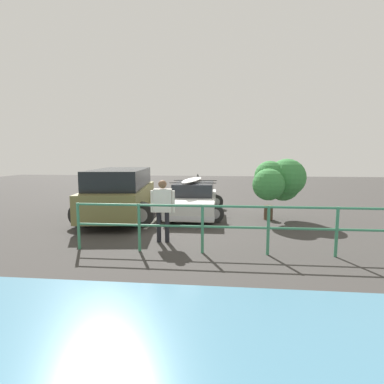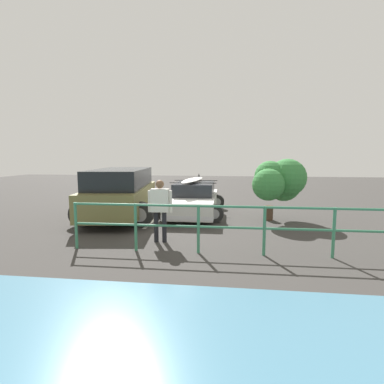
# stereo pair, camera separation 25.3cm
# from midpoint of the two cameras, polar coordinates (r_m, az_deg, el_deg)

# --- Properties ---
(ground_plane) EXTENTS (44.00, 44.00, 0.02)m
(ground_plane) POSITION_cam_midpoint_polar(r_m,az_deg,el_deg) (11.77, -4.15, -4.24)
(ground_plane) COLOR #383533
(ground_plane) RESTS_ON ground
(parking_stripe) EXTENTS (0.12, 4.98, 0.00)m
(parking_stripe) POSITION_cam_midpoint_polar(r_m,az_deg,el_deg) (11.86, -6.50, -4.12)
(parking_stripe) COLOR silver
(parking_stripe) RESTS_ON ground
(sedan_car) EXTENTS (2.34, 4.26, 1.51)m
(sedan_car) POSITION_cam_midpoint_polar(r_m,az_deg,el_deg) (11.60, -0.31, -1.37)
(sedan_car) COLOR silver
(sedan_car) RESTS_ON ground
(suv_car) EXTENTS (3.03, 5.02, 1.79)m
(suv_car) POSITION_cam_midpoint_polar(r_m,az_deg,el_deg) (11.18, -14.02, -0.14)
(suv_car) COLOR brown
(suv_car) RESTS_ON ground
(person_bystander) EXTENTS (0.64, 0.22, 1.64)m
(person_bystander) POSITION_cam_midpoint_polar(r_m,az_deg,el_deg) (7.86, -6.52, -2.51)
(person_bystander) COLOR black
(person_bystander) RESTS_ON ground
(railing_fence) EXTENTS (7.60, 0.13, 1.14)m
(railing_fence) POSITION_cam_midpoint_polar(r_m,az_deg,el_deg) (6.97, 7.18, -5.75)
(railing_fence) COLOR #387F5B
(railing_fence) RESTS_ON ground
(bush_near_left) EXTENTS (1.91, 1.96, 2.17)m
(bush_near_left) POSITION_cam_midpoint_polar(r_m,az_deg,el_deg) (10.88, 15.63, 2.11)
(bush_near_left) COLOR #4C3828
(bush_near_left) RESTS_ON ground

